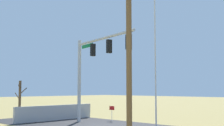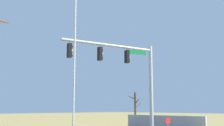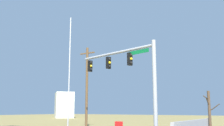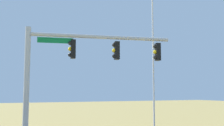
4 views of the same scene
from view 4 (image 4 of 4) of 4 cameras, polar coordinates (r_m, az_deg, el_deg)
The scene contains 2 objects.
signal_mast at distance 14.34m, azimuth -7.90°, elevation -0.52°, with size 7.44×1.88×6.72m.
flagpole at distance 17.30m, azimuth 8.47°, elevation -1.28°, with size 0.10×0.10×9.74m, color silver.
Camera 4 is at (5.35, 13.13, 3.50)m, focal length 44.67 mm.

